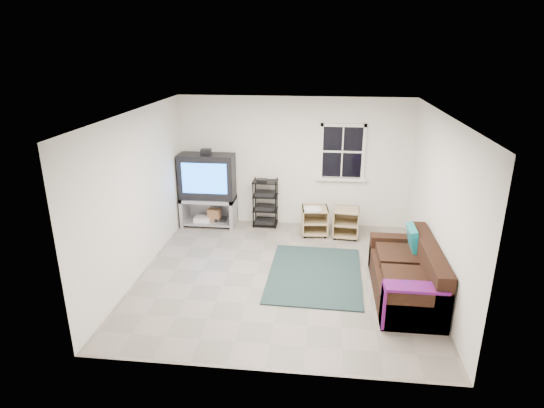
# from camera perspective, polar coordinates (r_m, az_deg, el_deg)

# --- Properties ---
(room) EXTENTS (4.60, 4.62, 4.60)m
(room) POSITION_cam_1_polar(r_m,az_deg,el_deg) (9.04, 8.80, 6.04)
(room) COLOR gray
(room) RESTS_ON ground
(tv_unit) EXTENTS (1.09, 0.54, 1.60)m
(tv_unit) POSITION_cam_1_polar(r_m,az_deg,el_deg) (9.23, -8.07, 2.49)
(tv_unit) COLOR #9C9CA4
(tv_unit) RESTS_ON ground
(av_rack) EXTENTS (0.49, 0.36, 0.99)m
(av_rack) POSITION_cam_1_polar(r_m,az_deg,el_deg) (9.24, -0.84, -0.21)
(av_rack) COLOR black
(av_rack) RESTS_ON ground
(side_table_left) EXTENTS (0.52, 0.52, 0.56)m
(side_table_left) POSITION_cam_1_polar(r_m,az_deg,el_deg) (8.89, 9.30, -2.17)
(side_table_left) COLOR tan
(side_table_left) RESTS_ON ground
(side_table_right) EXTENTS (0.54, 0.55, 0.57)m
(side_table_right) POSITION_cam_1_polar(r_m,az_deg,el_deg) (8.91, 5.35, -1.83)
(side_table_right) COLOR tan
(side_table_right) RESTS_ON ground
(sofa) EXTENTS (0.86, 1.95, 0.89)m
(sofa) POSITION_cam_1_polar(r_m,az_deg,el_deg) (7.04, 16.66, -8.71)
(sofa) COLOR black
(sofa) RESTS_ON ground
(shag_rug) EXTENTS (1.53, 2.07, 0.02)m
(shag_rug) POSITION_cam_1_polar(r_m,az_deg,el_deg) (7.49, 5.40, -8.75)
(shag_rug) COLOR black
(shag_rug) RESTS_ON ground
(paper_bag) EXTENTS (0.27, 0.20, 0.35)m
(paper_bag) POSITION_cam_1_polar(r_m,az_deg,el_deg) (9.42, -7.23, -1.63)
(paper_bag) COLOR olive
(paper_bag) RESTS_ON ground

